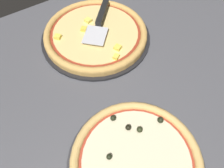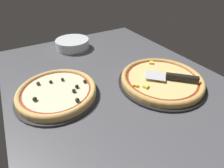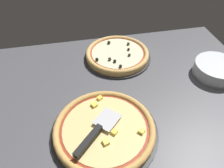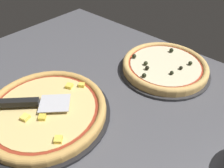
# 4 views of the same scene
# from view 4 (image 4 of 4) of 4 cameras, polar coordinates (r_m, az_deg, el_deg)

# --- Properties ---
(ground_plane) EXTENTS (1.40, 0.99, 0.04)m
(ground_plane) POSITION_cam_4_polar(r_m,az_deg,el_deg) (0.77, -1.59, -5.04)
(ground_plane) COLOR #4C4C51
(pizza_pan_front) EXTENTS (0.41, 0.41, 0.01)m
(pizza_pan_front) POSITION_cam_4_polar(r_m,az_deg,el_deg) (0.74, -16.72, -7.44)
(pizza_pan_front) COLOR black
(pizza_pan_front) RESTS_ON ground_plane
(pizza_front) EXTENTS (0.39, 0.39, 0.03)m
(pizza_front) POSITION_cam_4_polar(r_m,az_deg,el_deg) (0.72, -17.00, -6.40)
(pizza_front) COLOR tan
(pizza_front) RESTS_ON pizza_pan_front
(pizza_pan_back) EXTENTS (0.36, 0.36, 0.01)m
(pizza_pan_back) POSITION_cam_4_polar(r_m,az_deg,el_deg) (0.91, 13.43, 3.61)
(pizza_pan_back) COLOR #2D2D30
(pizza_pan_back) RESTS_ON ground_plane
(pizza_back) EXTENTS (0.34, 0.34, 0.04)m
(pizza_back) POSITION_cam_4_polar(r_m,az_deg,el_deg) (0.90, 13.62, 4.72)
(pizza_back) COLOR #DBAD60
(pizza_back) RESTS_ON pizza_pan_back
(serving_spatula) EXTENTS (0.20, 0.20, 0.02)m
(serving_spatula) POSITION_cam_4_polar(r_m,az_deg,el_deg) (0.73, -21.98, -4.55)
(serving_spatula) COLOR silver
(serving_spatula) RESTS_ON pizza_front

